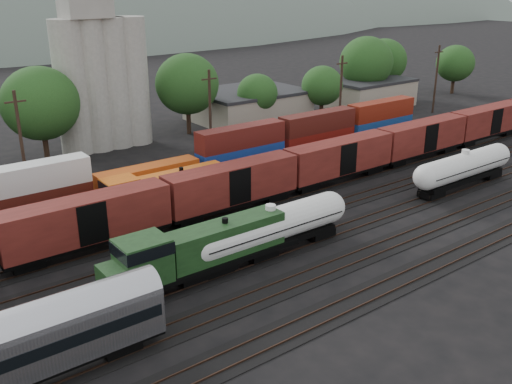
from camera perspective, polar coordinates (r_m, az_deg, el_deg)
ground at (r=53.73m, az=-2.41°, el=-4.58°), size 600.00×600.00×0.00m
tracks at (r=53.71m, az=-2.41°, el=-4.53°), size 180.00×33.20×0.20m
green_locomotive at (r=45.31m, az=-6.30°, el=-5.97°), size 17.55×3.10×4.65m
tank_car_a at (r=49.30m, az=1.45°, el=-3.57°), size 17.00×3.04×4.46m
tank_car_b at (r=69.55m, az=20.05°, el=2.36°), size 16.60×2.97×4.35m
orange_locomotive at (r=59.72m, az=-9.75°, el=0.23°), size 16.55×2.76×4.14m
boxcar_string at (r=62.68m, az=3.37°, el=2.20°), size 184.40×2.90×4.20m
container_wall at (r=59.91m, az=-23.04°, el=-0.73°), size 163.68×2.60×5.80m
grain_silo at (r=82.93m, az=-15.29°, el=11.81°), size 13.40×5.00×29.00m
industrial_sheds at (r=85.19m, az=-12.48°, el=6.28°), size 119.38×17.26×5.10m
tree_band at (r=79.36m, az=-21.72°, el=8.05°), size 166.79×17.44×14.33m
utility_poles at (r=69.94m, az=-12.93°, el=6.28°), size 122.20×0.36×12.00m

